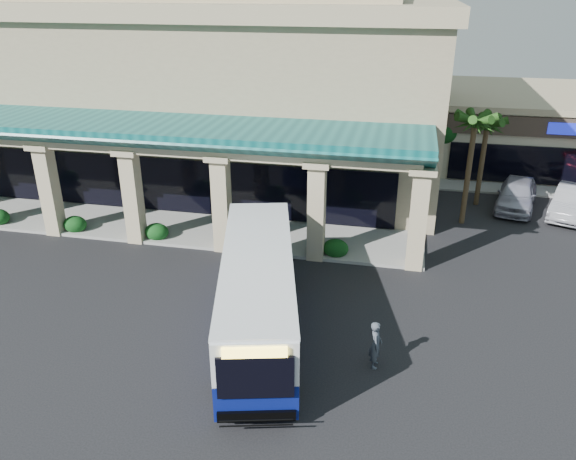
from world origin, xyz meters
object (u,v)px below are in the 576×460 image
(car_silver, at_px, (517,194))
(pedestrian, at_px, (376,344))
(transit_bus, at_px, (258,293))
(car_white, at_px, (572,202))

(car_silver, bearing_deg, pedestrian, -99.36)
(transit_bus, bearing_deg, pedestrian, -31.20)
(pedestrian, bearing_deg, car_white, -34.02)
(car_white, bearing_deg, transit_bus, -113.24)
(transit_bus, bearing_deg, car_white, 31.39)
(pedestrian, xyz_separation_m, car_silver, (6.83, 16.18, -0.01))
(car_white, bearing_deg, pedestrian, -100.40)
(car_white, bearing_deg, car_silver, -170.02)
(pedestrian, bearing_deg, car_silver, -25.28)
(transit_bus, xyz_separation_m, car_silver, (11.22, 14.83, -0.68))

